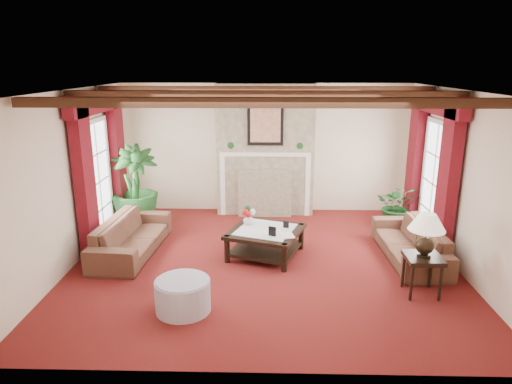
{
  "coord_description": "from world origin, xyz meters",
  "views": [
    {
      "loc": [
        0.05,
        -6.77,
        3.07
      ],
      "look_at": [
        -0.14,
        0.4,
        1.05
      ],
      "focal_mm": 32.0,
      "sensor_mm": 36.0,
      "label": 1
    }
  ],
  "objects_px": {
    "ottoman": "(183,296)",
    "coffee_table": "(265,243)",
    "sofa_left": "(131,230)",
    "sofa_right": "(410,236)",
    "side_table": "(422,275)",
    "potted_palm": "(136,204)"
  },
  "relations": [
    {
      "from": "ottoman",
      "to": "coffee_table",
      "type": "bearing_deg",
      "value": 59.65
    },
    {
      "from": "sofa_left",
      "to": "ottoman",
      "type": "xyz_separation_m",
      "value": [
        1.2,
        -1.86,
        -0.19
      ]
    },
    {
      "from": "sofa_right",
      "to": "ottoman",
      "type": "xyz_separation_m",
      "value": [
        -3.4,
        -1.73,
        -0.18
      ]
    },
    {
      "from": "sofa_right",
      "to": "ottoman",
      "type": "height_order",
      "value": "sofa_right"
    },
    {
      "from": "sofa_left",
      "to": "coffee_table",
      "type": "xyz_separation_m",
      "value": [
        2.24,
        -0.07,
        -0.17
      ]
    },
    {
      "from": "coffee_table",
      "to": "side_table",
      "type": "height_order",
      "value": "side_table"
    },
    {
      "from": "sofa_left",
      "to": "ottoman",
      "type": "bearing_deg",
      "value": -143.22
    },
    {
      "from": "potted_palm",
      "to": "ottoman",
      "type": "relative_size",
      "value": 2.54
    },
    {
      "from": "sofa_left",
      "to": "sofa_right",
      "type": "bearing_deg",
      "value": -87.58
    },
    {
      "from": "coffee_table",
      "to": "sofa_left",
      "type": "bearing_deg",
      "value": -162.12
    },
    {
      "from": "sofa_left",
      "to": "side_table",
      "type": "relative_size",
      "value": 3.68
    },
    {
      "from": "potted_palm",
      "to": "coffee_table",
      "type": "distance_m",
      "value": 2.9
    },
    {
      "from": "sofa_left",
      "to": "sofa_right",
      "type": "relative_size",
      "value": 1.05
    },
    {
      "from": "sofa_left",
      "to": "side_table",
      "type": "bearing_deg",
      "value": -102.86
    },
    {
      "from": "coffee_table",
      "to": "side_table",
      "type": "relative_size",
      "value": 1.95
    },
    {
      "from": "sofa_right",
      "to": "potted_palm",
      "type": "distance_m",
      "value": 5.1
    },
    {
      "from": "ottoman",
      "to": "side_table",
      "type": "bearing_deg",
      "value": 9.32
    },
    {
      "from": "coffee_table",
      "to": "side_table",
      "type": "distance_m",
      "value": 2.5
    },
    {
      "from": "coffee_table",
      "to": "potted_palm",
      "type": "bearing_deg",
      "value": 170.82
    },
    {
      "from": "sofa_right",
      "to": "coffee_table",
      "type": "height_order",
      "value": "sofa_right"
    },
    {
      "from": "sofa_left",
      "to": "coffee_table",
      "type": "bearing_deg",
      "value": -87.75
    },
    {
      "from": "potted_palm",
      "to": "side_table",
      "type": "relative_size",
      "value": 3.21
    }
  ]
}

